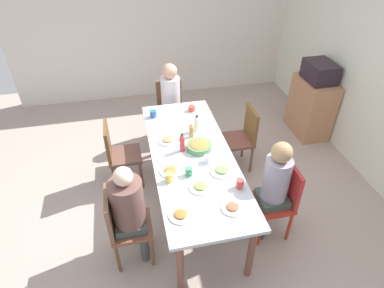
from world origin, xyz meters
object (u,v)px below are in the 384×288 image
(dining_table, at_px, (192,160))
(plate_0, at_px, (181,215))
(person_3, at_px, (171,96))
(plate_3, at_px, (222,170))
(cup_4, at_px, (169,177))
(microwave, at_px, (320,72))
(person_4, at_px, (274,183))
(bottle_0, at_px, (197,124))
(plate_5, at_px, (233,207))
(side_cabinet, at_px, (311,107))
(chair_1, at_px, (122,223))
(cup_3, at_px, (153,114))
(chair_3, at_px, (170,106))
(chair_2, at_px, (243,135))
(plate_1, at_px, (200,187))
(person_1, at_px, (129,207))
(cup_5, at_px, (240,184))
(bottle_2, at_px, (182,143))
(cup_0, at_px, (207,159))
(chair_4, at_px, (279,197))
(plate_2, at_px, (168,140))
(plate_4, at_px, (171,171))
(chair_0, at_px, (118,152))
(bowl_0, at_px, (199,146))
(bottle_1, at_px, (191,130))
(cup_2, at_px, (189,172))

(dining_table, bearing_deg, plate_0, -19.07)
(person_3, relative_size, plate_3, 4.82)
(cup_4, bearing_deg, microwave, 121.61)
(person_4, distance_m, bottle_0, 1.18)
(plate_5, bearing_deg, side_cabinet, 135.63)
(chair_1, xyz_separation_m, cup_3, (-1.45, 0.50, 0.31))
(chair_3, relative_size, plate_5, 4.20)
(bottle_0, bearing_deg, chair_2, 101.03)
(chair_1, distance_m, chair_2, 2.01)
(plate_3, bearing_deg, plate_1, -55.79)
(person_1, xyz_separation_m, side_cabinet, (-1.73, 2.88, -0.27))
(chair_1, height_order, microwave, microwave)
(person_4, bearing_deg, cup_5, -86.86)
(plate_5, bearing_deg, cup_3, -163.34)
(dining_table, bearing_deg, chair_3, 180.00)
(bottle_2, xyz_separation_m, microwave, (-1.05, 2.23, 0.16))
(person_3, bearing_deg, cup_0, 4.73)
(chair_4, height_order, plate_3, chair_4)
(cup_0, height_order, bottle_0, bottle_0)
(cup_5, bearing_deg, plate_2, -148.04)
(plate_2, bearing_deg, bottle_0, 109.89)
(chair_2, distance_m, plate_3, 1.11)
(chair_4, xyz_separation_m, microwave, (-1.73, 1.32, 0.53))
(chair_4, distance_m, cup_5, 0.57)
(person_4, height_order, cup_4, person_4)
(chair_1, distance_m, plate_0, 0.65)
(plate_4, height_order, microwave, microwave)
(chair_3, distance_m, cup_5, 2.18)
(chair_0, distance_m, cup_0, 1.24)
(bowl_0, xyz_separation_m, side_cabinet, (-1.07, 2.04, -0.37))
(chair_2, bearing_deg, person_4, -4.55)
(cup_4, bearing_deg, chair_4, 79.12)
(bottle_0, height_order, side_cabinet, bottle_0)
(plate_5, bearing_deg, bowl_0, -174.14)
(chair_4, bearing_deg, chair_3, -158.76)
(plate_4, bearing_deg, side_cabinet, 119.59)
(person_3, relative_size, bottle_1, 6.42)
(chair_3, relative_size, cup_2, 8.40)
(bottle_1, height_order, side_cabinet, bottle_1)
(person_1, height_order, cup_4, person_1)
(chair_3, bearing_deg, bottle_0, 8.23)
(cup_3, bearing_deg, plate_5, 16.66)
(bottle_2, bearing_deg, plate_5, 16.81)
(bottle_0, bearing_deg, bottle_2, -35.31)
(plate_1, distance_m, bowl_0, 0.62)
(person_3, xyz_separation_m, plate_5, (2.29, 0.20, 0.05))
(bowl_0, relative_size, bottle_2, 1.23)
(dining_table, distance_m, plate_2, 0.39)
(chair_0, height_order, plate_2, chair_0)
(bottle_0, xyz_separation_m, bottle_1, (0.11, -0.09, -0.01))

